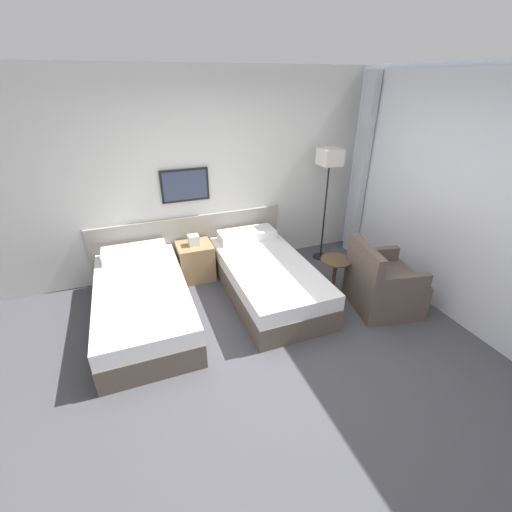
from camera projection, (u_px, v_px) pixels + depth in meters
The scene contains 9 objects.
ground_plane at pixel (275, 353), 3.56m from camera, with size 16.00×16.00×0.00m, color #47474C.
wall_headboard at pixel (214, 179), 4.71m from camera, with size 10.00×0.10×2.70m.
wall_window at pixel (477, 207), 3.57m from camera, with size 0.21×4.60×2.70m.
bed_near_door at pixel (143, 301), 3.95m from camera, with size 1.00×2.00×0.60m.
bed_near_window at pixel (266, 277), 4.45m from camera, with size 1.00×2.00×0.60m.
nightstand at pixel (196, 261), 4.79m from camera, with size 0.47×0.44×0.65m.
floor_lamp at pixel (329, 165), 4.79m from camera, with size 0.29×0.29×1.68m.
side_table at pixel (335, 270), 4.40m from camera, with size 0.39×0.39×0.50m.
armchair at pixel (382, 286), 4.16m from camera, with size 0.87×0.90×0.85m.
Camera 1 is at (-1.15, -2.44, 2.54)m, focal length 24.00 mm.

